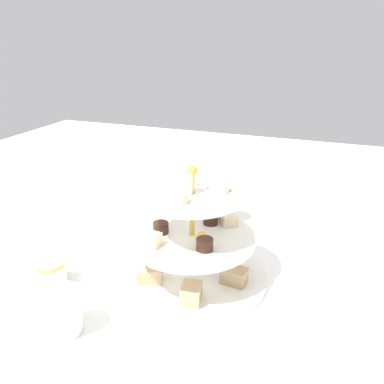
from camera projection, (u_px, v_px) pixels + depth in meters
The scene contains 7 objects.
ground_plane at pixel (192, 278), 0.79m from camera, with size 2.40×2.40×0.00m, color white.
tiered_serving_stand at pixel (192, 246), 0.76m from camera, with size 0.30×0.30×0.24m.
water_glass_tall_right at pixel (217, 201), 1.00m from camera, with size 0.07×0.07×0.12m, color silver.
water_glass_short_left at pixel (61, 312), 0.64m from camera, with size 0.06×0.06×0.08m, color silver.
teacup_with_saucer at pixel (51, 273), 0.76m from camera, with size 0.09×0.09×0.05m.
butter_knife_left at pixel (351, 284), 0.77m from camera, with size 0.17×0.01×0.00m, color silver.
butter_knife_right at pixel (98, 230), 0.98m from camera, with size 0.17×0.01×0.00m, color silver.
Camera 1 is at (-0.23, 0.63, 0.45)m, focal length 37.07 mm.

